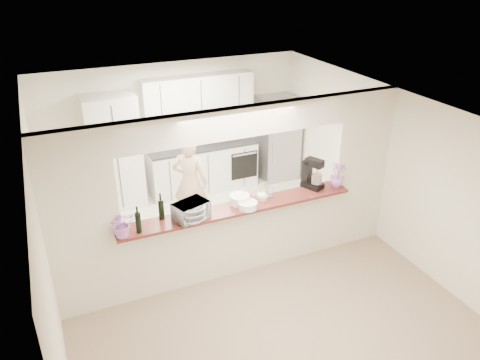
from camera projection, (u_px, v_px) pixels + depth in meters
floor at (237, 269)px, 6.97m from camera, size 6.00×6.00×0.00m
tile_overlay at (202, 220)px, 8.24m from camera, size 5.00×2.90×0.01m
partition at (237, 180)px, 6.32m from camera, size 5.00×0.15×2.50m
bar_counter at (237, 237)px, 6.72m from camera, size 3.40×0.38×1.09m
kitchen_cabinets at (170, 148)px, 8.72m from camera, size 3.15×0.62×2.25m
refrigerator at (277, 138)px, 9.53m from camera, size 0.75×0.70×1.70m
flower_left at (122, 224)px, 5.71m from camera, size 0.33×0.29×0.35m
wine_bottle_a at (161, 209)px, 6.11m from camera, size 0.08×0.08×0.38m
wine_bottle_b at (138, 222)px, 5.81m from camera, size 0.07×0.07×0.36m
toaster_oven at (191, 211)px, 6.10m from camera, size 0.52×0.43×0.25m
serving_bowls at (193, 214)px, 6.05m from camera, size 0.32×0.32×0.23m
plate_stack_a at (240, 199)px, 6.51m from camera, size 0.28×0.28×0.13m
plate_stack_b at (248, 205)px, 6.40m from camera, size 0.27×0.27×0.10m
red_bowl at (248, 198)px, 6.62m from camera, size 0.15×0.15×0.07m
tan_bowl at (263, 198)px, 6.63m from camera, size 0.14×0.14×0.07m
utensil_caddy at (264, 191)px, 6.66m from camera, size 0.28×0.22×0.23m
stand_mixer at (312, 175)px, 6.91m from camera, size 0.31×0.36×0.46m
flower_right at (337, 174)px, 6.94m from camera, size 0.26×0.26×0.39m
person at (190, 183)px, 7.75m from camera, size 0.71×0.66×1.62m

